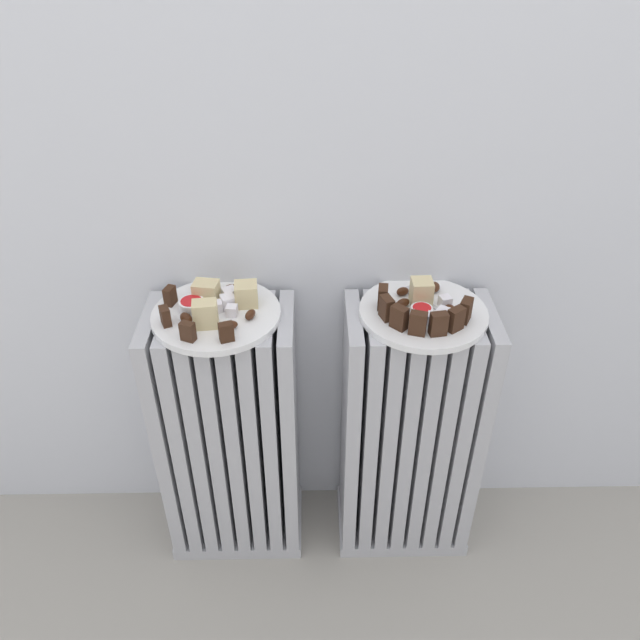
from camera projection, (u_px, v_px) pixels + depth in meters
radiator_left at (231, 437)px, 1.30m from camera, size 0.28×0.18×0.60m
radiator_right at (409, 435)px, 1.31m from camera, size 0.28×0.18×0.60m
plate_left at (216, 315)px, 1.12m from camera, size 0.23×0.23×0.01m
plate_right at (423, 313)px, 1.13m from camera, size 0.23×0.23×0.01m
dark_cake_slice_left_0 at (170, 296)px, 1.13m from camera, size 0.02×0.03×0.03m
dark_cake_slice_left_1 at (165, 316)px, 1.08m from camera, size 0.02×0.03×0.03m
dark_cake_slice_left_2 at (188, 332)px, 1.04m from camera, size 0.03×0.02×0.03m
dark_cake_slice_left_3 at (226, 332)px, 1.04m from camera, size 0.03×0.02×0.03m
marble_cake_slice_left_0 at (206, 292)px, 1.14m from camera, size 0.05×0.04×0.04m
marble_cake_slice_left_1 at (246, 294)px, 1.13m from camera, size 0.04×0.04×0.04m
marble_cake_slice_left_2 at (205, 314)px, 1.07m from camera, size 0.05×0.03×0.05m
turkish_delight_left_0 at (232, 311)px, 1.10m from camera, size 0.02×0.02×0.02m
turkish_delight_left_1 at (217, 307)px, 1.11m from camera, size 0.02×0.02×0.02m
turkish_delight_left_2 at (228, 302)px, 1.12m from camera, size 0.03×0.03×0.02m
turkish_delight_left_3 at (230, 295)px, 1.14m from camera, size 0.03×0.03×0.02m
medjool_date_left_0 at (186, 318)px, 1.09m from camera, size 0.03×0.03×0.02m
medjool_date_left_1 at (232, 288)px, 1.17m from camera, size 0.03×0.02×0.01m
medjool_date_left_2 at (230, 325)px, 1.07m from camera, size 0.03×0.02×0.02m
medjool_date_left_3 at (250, 315)px, 1.10m from camera, size 0.02×0.03×0.02m
jam_bowl_left at (192, 305)px, 1.11m from camera, size 0.05×0.05×0.02m
dark_cake_slice_right_0 at (383, 297)px, 1.12m from camera, size 0.02×0.03×0.04m
dark_cake_slice_right_1 at (387, 308)px, 1.09m from camera, size 0.03×0.03×0.04m
dark_cake_slice_right_2 at (399, 318)px, 1.07m from camera, size 0.03×0.03×0.04m
dark_cake_slice_right_3 at (418, 323)px, 1.05m from camera, size 0.03×0.02×0.04m
dark_cake_slice_right_4 at (438, 324)px, 1.05m from camera, size 0.03×0.02×0.04m
dark_cake_slice_right_5 at (456, 319)px, 1.06m from camera, size 0.03×0.03×0.04m
dark_cake_slice_right_6 at (466, 310)px, 1.08m from camera, size 0.03×0.03×0.04m
marble_cake_slice_right_0 at (421, 292)px, 1.12m from camera, size 0.04×0.04×0.05m
turkish_delight_right_0 at (445, 301)px, 1.13m from camera, size 0.02×0.02×0.02m
turkish_delight_right_1 at (417, 319)px, 1.08m from camera, size 0.03×0.03×0.02m
turkish_delight_right_2 at (443, 315)px, 1.09m from camera, size 0.03×0.03×0.02m
turkish_delight_right_3 at (432, 319)px, 1.08m from camera, size 0.03×0.03×0.02m
medjool_date_right_0 at (435, 287)px, 1.17m from camera, size 0.02×0.03×0.02m
medjool_date_right_1 at (403, 291)px, 1.16m from camera, size 0.03×0.02×0.02m
medjool_date_right_2 at (451, 309)px, 1.11m from camera, size 0.03×0.03×0.02m
medjool_date_right_3 at (403, 303)px, 1.13m from camera, size 0.03×0.03×0.02m
jam_bowl_right at (422, 311)px, 1.10m from camera, size 0.04×0.04×0.02m
fork at (420, 297)px, 1.15m from camera, size 0.06×0.09×0.00m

